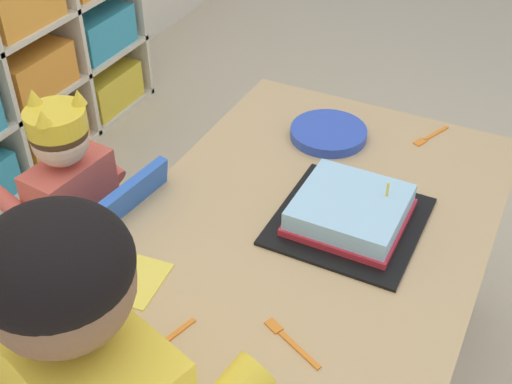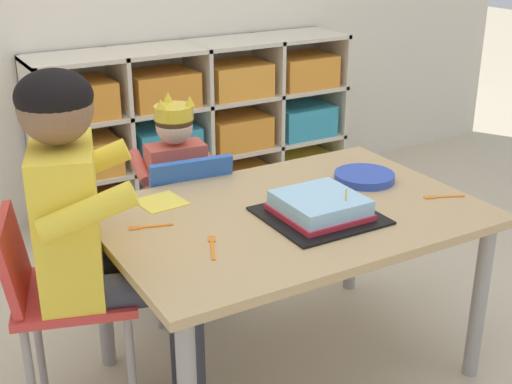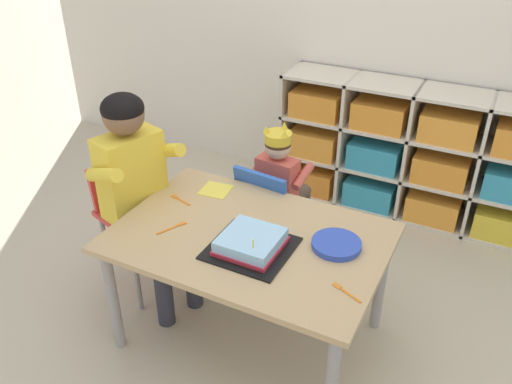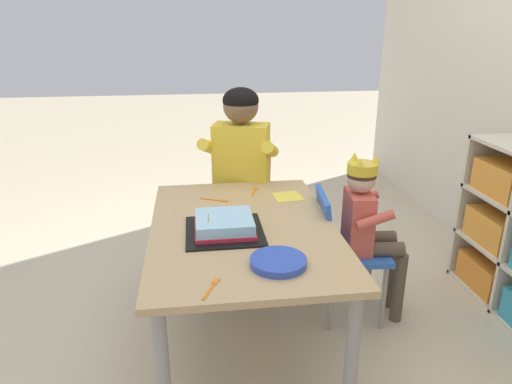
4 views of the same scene
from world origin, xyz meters
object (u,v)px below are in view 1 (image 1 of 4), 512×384
object	(u,v)px
classroom_chair_blue	(103,257)
fork_scattered_mid_table	(289,340)
activity_table	(305,246)
fork_near_cake_tray	(429,137)
paper_plate_stack	(328,133)
birthday_cake_on_tray	(350,213)
fork_near_child_seat	(165,342)
child_with_crown	(62,202)

from	to	relation	value
classroom_chair_blue	fork_scattered_mid_table	bearing A→B (deg)	79.07
activity_table	fork_scattered_mid_table	xyz separation A→B (m)	(-0.32, -0.10, 0.07)
fork_near_cake_tray	paper_plate_stack	bearing A→B (deg)	139.95
classroom_chair_blue	birthday_cake_on_tray	world-z (taller)	birthday_cake_on_tray
paper_plate_stack	activity_table	bearing A→B (deg)	-166.08
fork_near_child_seat	classroom_chair_blue	bearing A→B (deg)	70.33
activity_table	paper_plate_stack	bearing A→B (deg)	13.92
classroom_chair_blue	child_with_crown	world-z (taller)	child_with_crown
fork_scattered_mid_table	fork_near_cake_tray	bearing A→B (deg)	110.46
fork_near_cake_tray	classroom_chair_blue	bearing A→B (deg)	156.92
classroom_chair_blue	paper_plate_stack	world-z (taller)	classroom_chair_blue
classroom_chair_blue	child_with_crown	xyz separation A→B (m)	(0.01, 0.11, 0.13)
classroom_chair_blue	fork_scattered_mid_table	distance (m)	0.66
birthday_cake_on_tray	fork_near_cake_tray	bearing A→B (deg)	-9.69
activity_table	fork_scattered_mid_table	size ratio (longest dim) A/B	8.35
birthday_cake_on_tray	fork_scattered_mid_table	xyz separation A→B (m)	(-0.37, -0.02, -0.03)
child_with_crown	fork_scattered_mid_table	distance (m)	0.74
activity_table	paper_plate_stack	xyz separation A→B (m)	(0.36, 0.09, 0.08)
classroom_chair_blue	fork_near_child_seat	size ratio (longest dim) A/B	5.12
classroom_chair_blue	fork_near_child_seat	bearing A→B (deg)	59.68
classroom_chair_blue	birthday_cake_on_tray	distance (m)	0.65
birthday_cake_on_tray	fork_scattered_mid_table	world-z (taller)	birthday_cake_on_tray
paper_plate_stack	fork_scattered_mid_table	xyz separation A→B (m)	(-0.68, -0.19, -0.01)
activity_table	child_with_crown	distance (m)	0.62
classroom_chair_blue	child_with_crown	bearing A→B (deg)	-89.47
child_with_crown	fork_near_child_seat	world-z (taller)	child_with_crown
child_with_crown	birthday_cake_on_tray	xyz separation A→B (m)	(0.18, -0.69, 0.09)
activity_table	paper_plate_stack	size ratio (longest dim) A/B	5.58
activity_table	fork_near_cake_tray	bearing A→B (deg)	-18.09
child_with_crown	fork_near_child_seat	xyz separation A→B (m)	(-0.30, -0.50, 0.06)
paper_plate_stack	child_with_crown	bearing A→B (deg)	133.02
fork_near_cake_tray	activity_table	bearing A→B (deg)	-174.44
classroom_chair_blue	fork_scattered_mid_table	size ratio (longest dim) A/B	4.77
child_with_crown	fork_scattered_mid_table	size ratio (longest dim) A/B	6.10
birthday_cake_on_tray	fork_near_cake_tray	world-z (taller)	birthday_cake_on_tray
fork_near_child_seat	child_with_crown	bearing A→B (deg)	75.88
activity_table	paper_plate_stack	world-z (taller)	paper_plate_stack
activity_table	birthday_cake_on_tray	world-z (taller)	birthday_cake_on_tray
paper_plate_stack	fork_near_cake_tray	size ratio (longest dim) A/B	1.59
activity_table	fork_near_child_seat	size ratio (longest dim) A/B	8.97
child_with_crown	paper_plate_stack	size ratio (longest dim) A/B	4.08
child_with_crown	fork_near_child_seat	size ratio (longest dim) A/B	6.55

